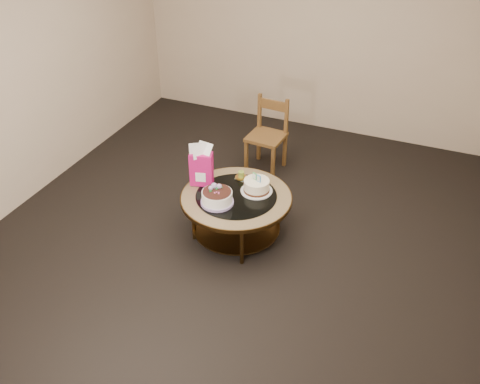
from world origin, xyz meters
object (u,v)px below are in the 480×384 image
at_px(cream_cake, 257,186).
at_px(decorated_cake, 217,198).
at_px(gift_bag, 201,165).
at_px(dining_chair, 268,135).
at_px(coffee_table, 236,203).

bearing_deg(cream_cake, decorated_cake, -105.01).
height_order(gift_bag, dining_chair, gift_bag).
bearing_deg(decorated_cake, dining_chair, 92.38).
xyz_separation_m(coffee_table, gift_bag, (-0.37, 0.06, 0.29)).
distance_m(gift_bag, dining_chair, 1.26).
bearing_deg(coffee_table, cream_cake, 42.43).
bearing_deg(gift_bag, decorated_cake, -57.10).
relative_size(cream_cake, gift_bag, 0.70).
distance_m(decorated_cake, gift_bag, 0.38).
bearing_deg(dining_chair, gift_bag, -95.22).
relative_size(gift_bag, dining_chair, 0.51).
relative_size(decorated_cake, gift_bag, 0.71).
height_order(coffee_table, gift_bag, gift_bag).
distance_m(coffee_table, dining_chair, 1.29).
bearing_deg(coffee_table, gift_bag, 171.01).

